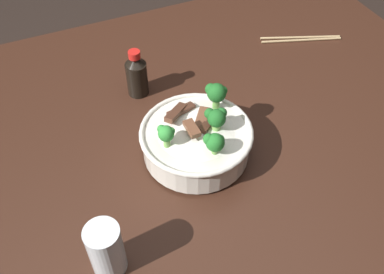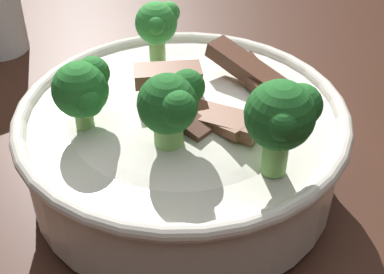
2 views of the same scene
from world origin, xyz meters
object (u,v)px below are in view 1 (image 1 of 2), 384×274
object	(u,v)px
drinking_glass	(107,252)
soy_sauce_bottle	(137,75)
chopsticks_pair	(301,39)
rice_bowl	(197,138)

from	to	relation	value
drinking_glass	soy_sauce_bottle	bearing A→B (deg)	64.80
drinking_glass	soy_sauce_bottle	xyz separation A→B (m)	(0.21, 0.44, 0.01)
drinking_glass	chopsticks_pair	xyz separation A→B (m)	(0.73, 0.47, -0.05)
chopsticks_pair	soy_sauce_bottle	size ratio (longest dim) A/B	1.80
drinking_glass	chopsticks_pair	distance (m)	0.87
rice_bowl	chopsticks_pair	size ratio (longest dim) A/B	1.07
rice_bowl	soy_sauce_bottle	distance (m)	0.26
chopsticks_pair	soy_sauce_bottle	distance (m)	0.52
chopsticks_pair	soy_sauce_bottle	bearing A→B (deg)	-176.77
soy_sauce_bottle	drinking_glass	bearing A→B (deg)	-115.20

